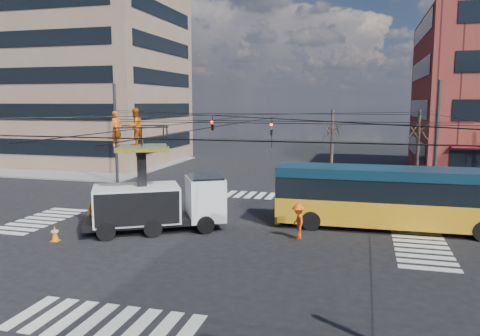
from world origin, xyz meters
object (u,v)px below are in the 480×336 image
object	(u,v)px
traffic_cone	(55,233)
flagger	(298,222)
worker_ground	(94,213)
city_bus	(399,197)
utility_truck	(158,191)

from	to	relation	value
traffic_cone	flagger	bearing A→B (deg)	16.79
worker_ground	flagger	size ratio (longest dim) A/B	1.10
city_bus	worker_ground	size ratio (longest dim) A/B	6.73
traffic_cone	flagger	world-z (taller)	flagger
traffic_cone	flagger	size ratio (longest dim) A/B	0.43
city_bus	worker_ground	distance (m)	15.59
city_bus	utility_truck	bearing A→B (deg)	-165.37
city_bus	traffic_cone	size ratio (longest dim) A/B	17.00
worker_ground	flagger	distance (m)	10.30
city_bus	worker_ground	xyz separation A→B (m)	(-14.98, -4.25, -0.79)
utility_truck	traffic_cone	size ratio (longest dim) A/B	9.81
city_bus	traffic_cone	xyz separation A→B (m)	(-15.83, -6.31, -1.36)
city_bus	flagger	bearing A→B (deg)	-148.91
utility_truck	worker_ground	bearing A→B (deg)	167.80
utility_truck	city_bus	distance (m)	12.31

